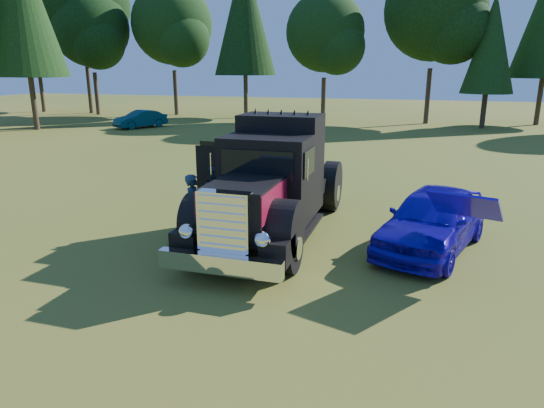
{
  "coord_description": "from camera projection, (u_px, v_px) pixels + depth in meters",
  "views": [
    {
      "loc": [
        3.71,
        -9.72,
        4.14
      ],
      "look_at": [
        0.59,
        0.45,
        1.15
      ],
      "focal_mm": 32.0,
      "sensor_mm": 36.0,
      "label": 1
    }
  ],
  "objects": [
    {
      "name": "ground",
      "position": [
        242.0,
        255.0,
        11.11
      ],
      "size": [
        120.0,
        120.0,
        0.0
      ],
      "primitive_type": "plane",
      "color": "#3F5A1A",
      "rests_on": "ground"
    },
    {
      "name": "spectator_near",
      "position": [
        194.0,
        207.0,
        12.01
      ],
      "size": [
        0.48,
        0.65,
        1.64
      ],
      "primitive_type": "imported",
      "rotation": [
        0.0,
        0.0,
        1.72
      ],
      "color": "#1C2E43",
      "rests_on": "ground"
    },
    {
      "name": "treeline",
      "position": [
        290.0,
        16.0,
        36.38
      ],
      "size": [
        72.1,
        24.04,
        14.13
      ],
      "color": "#2D2116",
      "rests_on": "ground"
    },
    {
      "name": "distant_teal_car",
      "position": [
        140.0,
        119.0,
        34.7
      ],
      "size": [
        2.88,
        3.96,
        1.24
      ],
      "primitive_type": "imported",
      "rotation": [
        0.0,
        0.0,
        -0.47
      ],
      "color": "#092F37",
      "rests_on": "ground"
    },
    {
      "name": "hotrod_coupe",
      "position": [
        433.0,
        219.0,
        11.3
      ],
      "size": [
        2.96,
        4.63,
        1.89
      ],
      "color": "#083EBC",
      "rests_on": "ground"
    },
    {
      "name": "spectator_far",
      "position": [
        217.0,
        197.0,
        12.86
      ],
      "size": [
        1.03,
        1.04,
        1.7
      ],
      "primitive_type": "imported",
      "rotation": [
        0.0,
        0.0,
        0.83
      ],
      "color": "#1C2B41",
      "rests_on": "ground"
    },
    {
      "name": "diamond_t_truck",
      "position": [
        271.0,
        187.0,
        12.06
      ],
      "size": [
        3.38,
        7.16,
        3.0
      ],
      "color": "black",
      "rests_on": "ground"
    }
  ]
}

